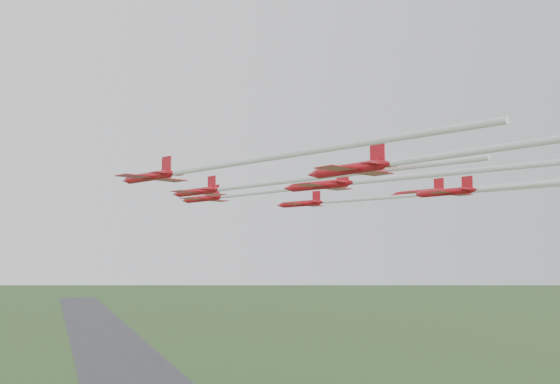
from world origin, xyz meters
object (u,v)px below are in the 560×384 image
object	(u,v)px
jet_row2_left	(251,185)
jet_row4_left	(494,148)
jet_row3_right	(476,188)
jet_row3_left	(209,167)
jet_row3_mid	(433,174)
jet_row4_right	(535,184)
jet_row2_right	(384,198)
jet_lead	(245,194)

from	to	relation	value
jet_row2_left	jet_row4_left	bearing A→B (deg)	-97.94
jet_row2_left	jet_row3_right	xyz separation A→B (m)	(35.58, -0.75, 0.93)
jet_row2_left	jet_row3_left	xyz separation A→B (m)	(-9.84, -16.58, -0.32)
jet_row3_mid	jet_row4_right	distance (m)	13.52
jet_row3_mid	jet_row4_left	distance (m)	21.19
jet_row2_left	jet_row3_right	size ratio (longest dim) A/B	1.05
jet_row3_right	jet_row4_left	world-z (taller)	jet_row3_right
jet_row2_left	jet_row3_left	bearing A→B (deg)	-146.01
jet_row3_left	jet_row3_right	distance (m)	48.12
jet_row3_right	jet_row4_right	bearing A→B (deg)	-126.47
jet_row2_right	jet_row3_mid	distance (m)	19.38
jet_row4_right	jet_row4_left	bearing A→B (deg)	-161.71
jet_row3_mid	jet_row4_right	size ratio (longest dim) A/B	1.25
jet_row4_left	jet_row2_left	bearing A→B (deg)	86.83
jet_row3_right	jet_row3_mid	bearing A→B (deg)	-162.93
jet_lead	jet_row3_right	distance (m)	36.51
jet_row3_left	jet_row4_left	distance (m)	27.92
jet_row2_left	jet_row3_right	world-z (taller)	jet_row3_right
jet_lead	jet_row4_left	world-z (taller)	jet_lead
jet_row2_right	jet_row4_left	distance (m)	40.45
jet_row2_left	jet_row3_left	size ratio (longest dim) A/B	1.06
jet_lead	jet_row3_right	size ratio (longest dim) A/B	1.06
jet_lead	jet_row3_mid	distance (m)	36.60
jet_row2_left	jet_row3_mid	size ratio (longest dim) A/B	0.77
jet_lead	jet_row2_left	size ratio (longest dim) A/B	1.01
jet_row2_left	jet_row4_right	bearing A→B (deg)	-54.34
jet_row4_left	jet_row4_right	world-z (taller)	jet_row4_left
jet_row3_left	jet_row3_mid	bearing A→B (deg)	-22.57
jet_row3_mid	jet_row3_right	xyz separation A→B (m)	(17.40, 14.47, 0.53)
jet_row4_left	jet_row2_right	bearing A→B (deg)	53.41
jet_row4_left	jet_row3_mid	bearing A→B (deg)	49.65
jet_row2_right	jet_row3_right	bearing A→B (deg)	-46.18
jet_row4_left	jet_lead	bearing A→B (deg)	76.02
jet_row3_mid	jet_row4_right	xyz separation A→B (m)	(13.30, -2.24, -0.93)
jet_row3_right	jet_row4_left	distance (m)	42.29
jet_row3_left	jet_row4_right	bearing A→B (deg)	-26.58
jet_row3_right	jet_row2_left	bearing A→B (deg)	156.13
jet_lead	jet_row4_right	size ratio (longest dim) A/B	0.97
jet_row2_left	jet_row4_right	world-z (taller)	jet_row2_left
jet_row2_left	jet_row3_mid	distance (m)	23.71
jet_row3_left	jet_row4_left	size ratio (longest dim) A/B	0.70
jet_row4_left	jet_row4_right	distance (m)	27.06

